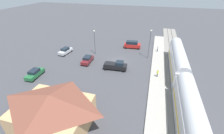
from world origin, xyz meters
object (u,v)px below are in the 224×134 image
sedan_maroon (87,59)px  sedan_green (35,73)px  suv_red (132,45)px  pickup_black (116,65)px  light_pole_near_platform (150,41)px  pedestrian_waiting_far (158,48)px  sedan_silver (65,51)px  passenger_train (183,82)px  pedestrian_on_platform (158,73)px  station_building (53,111)px  light_pole_lot_center (95,39)px

sedan_maroon → sedan_green: same height
suv_red → pickup_black: bearing=83.3°
sedan_green → light_pole_near_platform: size_ratio=0.59×
pedestrian_waiting_far → sedan_maroon: 20.50m
sedan_maroon → sedan_silver: same height
passenger_train → pedestrian_on_platform: size_ratio=20.58×
station_building → light_pole_near_platform: bearing=-113.3°
pedestrian_waiting_far → light_pole_near_platform: bearing=62.2°
station_building → light_pole_near_platform: (-11.20, -25.99, 1.93)m
suv_red → station_building: bearing=79.4°
sedan_green → passenger_train: bearing=-175.7°
station_building → sedan_silver: bearing=-62.5°
suv_red → light_pole_near_platform: (-5.23, 5.86, 3.75)m
pedestrian_on_platform → sedan_maroon: 17.46m
station_building → sedan_silver: station_building is taller
pedestrian_on_platform → sedan_silver: size_ratio=0.36×
station_building → pickup_black: station_building is taller
pedestrian_waiting_far → sedan_silver: 26.57m
sedan_silver → light_pole_lot_center: bearing=-166.6°
pedestrian_on_platform → light_pole_lot_center: 19.19m
sedan_green → station_building: bearing=139.7°
station_building → pedestrian_on_platform: station_building is taller
sedan_green → light_pole_near_platform: light_pole_near_platform is taller
pedestrian_on_platform → light_pole_lot_center: bearing=-24.6°
pedestrian_on_platform → suv_red: size_ratio=0.34×
pedestrian_on_platform → sedan_green: 26.47m
passenger_train → sedan_silver: passenger_train is taller
pedestrian_waiting_far → sedan_green: bearing=38.9°
passenger_train → sedan_silver: size_ratio=7.49×
light_pole_lot_center → station_building: bearing=97.9°
sedan_maroon → light_pole_lot_center: light_pole_lot_center is taller
sedan_maroon → sedan_green: 12.40m
sedan_silver → light_pole_near_platform: size_ratio=0.60×
suv_red → sedan_silver: bearing=27.5°
sedan_silver → station_building: bearing=117.5°
station_building → sedan_green: (11.80, -10.00, -2.08)m
pedestrian_waiting_far → light_pole_near_platform: (2.39, 4.54, 3.61)m
pedestrian_on_platform → suv_red: bearing=-62.6°
pickup_black → suv_red: bearing=-96.7°
light_pole_lot_center → pickup_black: bearing=138.9°
sedan_silver → sedan_green: size_ratio=1.02×
sedan_silver → pickup_black: bearing=163.5°
pedestrian_on_platform → sedan_silver: bearing=-13.0°
light_pole_near_platform → pickup_black: bearing=49.8°
passenger_train → light_pole_lot_center: light_pole_lot_center is taller
passenger_train → pickup_black: passenger_train is taller
pedestrian_waiting_far → light_pole_near_platform: 6.27m
sedan_green → sedan_maroon: bearing=-132.2°
pedestrian_on_platform → pickup_black: 9.55m
passenger_train → sedan_silver: bearing=-19.2°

